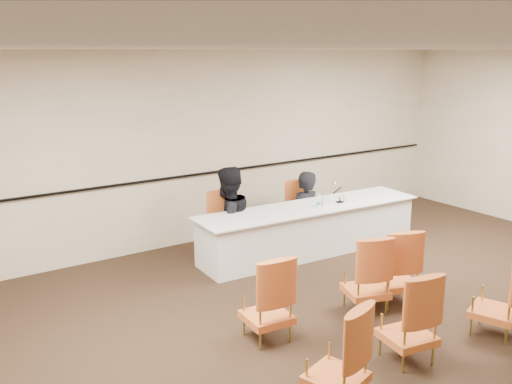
% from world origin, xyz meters
% --- Properties ---
extents(floor, '(10.00, 10.00, 0.00)m').
position_xyz_m(floor, '(0.00, 0.00, 0.00)').
color(floor, black).
rests_on(floor, ground).
extents(ceiling, '(10.00, 10.00, 0.00)m').
position_xyz_m(ceiling, '(0.00, 0.00, 3.00)').
color(ceiling, silver).
rests_on(ceiling, ground).
extents(wall_back, '(10.00, 0.04, 3.00)m').
position_xyz_m(wall_back, '(0.00, 4.00, 1.50)').
color(wall_back, '#B6AD8F').
rests_on(wall_back, ground).
extents(wall_rail, '(9.80, 0.04, 0.03)m').
position_xyz_m(wall_rail, '(0.00, 3.96, 1.10)').
color(wall_rail, black).
rests_on(wall_rail, wall_back).
extents(panel_table, '(3.65, 1.03, 0.72)m').
position_xyz_m(panel_table, '(0.96, 2.56, 0.36)').
color(panel_table, silver).
rests_on(panel_table, ground).
extents(panelist_main, '(0.66, 0.49, 1.67)m').
position_xyz_m(panelist_main, '(1.27, 3.09, 0.29)').
color(panelist_main, black).
rests_on(panelist_main, ground).
extents(panelist_main_chair, '(0.53, 0.53, 0.95)m').
position_xyz_m(panelist_main_chair, '(1.27, 3.09, 0.47)').
color(panelist_main_chair, '#C54823').
rests_on(panelist_main_chair, ground).
extents(panelist_second, '(0.97, 0.83, 1.77)m').
position_xyz_m(panelist_second, '(-0.13, 3.17, 0.46)').
color(panelist_second, black).
rests_on(panelist_second, ground).
extents(panelist_second_chair, '(0.53, 0.53, 0.95)m').
position_xyz_m(panelist_second_chair, '(-0.13, 3.17, 0.47)').
color(panelist_second_chair, '#C54823').
rests_on(panelist_second_chair, ground).
extents(papers, '(0.35, 0.29, 0.00)m').
position_xyz_m(papers, '(1.51, 2.52, 0.72)').
color(papers, silver).
rests_on(papers, panel_table).
extents(microphone, '(0.14, 0.22, 0.29)m').
position_xyz_m(microphone, '(1.46, 2.47, 0.87)').
color(microphone, black).
rests_on(microphone, panel_table).
extents(water_bottle, '(0.06, 0.06, 0.20)m').
position_xyz_m(water_bottle, '(1.03, 2.46, 0.82)').
color(water_bottle, teal).
rests_on(water_bottle, panel_table).
extents(drinking_glass, '(0.08, 0.08, 0.10)m').
position_xyz_m(drinking_glass, '(1.16, 2.51, 0.77)').
color(drinking_glass, silver).
rests_on(drinking_glass, panel_table).
extents(coffee_cup, '(0.11, 0.11, 0.14)m').
position_xyz_m(coffee_cup, '(1.55, 2.43, 0.79)').
color(coffee_cup, white).
rests_on(coffee_cup, panel_table).
extents(aud_chair_front_left, '(0.54, 0.54, 0.95)m').
position_xyz_m(aud_chair_front_left, '(-1.12, 0.74, 0.47)').
color(aud_chair_front_left, '#C54823').
rests_on(aud_chair_front_left, ground).
extents(aud_chair_front_mid, '(0.63, 0.63, 0.95)m').
position_xyz_m(aud_chair_front_mid, '(0.22, 0.64, 0.47)').
color(aud_chair_front_mid, '#C54823').
rests_on(aud_chair_front_mid, ground).
extents(aud_chair_front_right, '(0.65, 0.65, 0.95)m').
position_xyz_m(aud_chair_front_right, '(0.69, 0.61, 0.47)').
color(aud_chair_front_right, '#C54823').
rests_on(aud_chair_front_right, ground).
extents(aud_chair_back_left, '(0.63, 0.63, 0.95)m').
position_xyz_m(aud_chair_back_left, '(-1.30, -0.54, 0.47)').
color(aud_chair_back_left, '#C54823').
rests_on(aud_chair_back_left, ground).
extents(aud_chair_back_mid, '(0.58, 0.58, 0.95)m').
position_xyz_m(aud_chair_back_mid, '(-0.23, -0.38, 0.47)').
color(aud_chair_back_mid, '#C54823').
rests_on(aud_chair_back_mid, ground).
extents(aud_chair_back_right, '(0.64, 0.64, 0.95)m').
position_xyz_m(aud_chair_back_right, '(0.96, -0.54, 0.47)').
color(aud_chair_back_right, '#C54823').
rests_on(aud_chair_back_right, ground).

